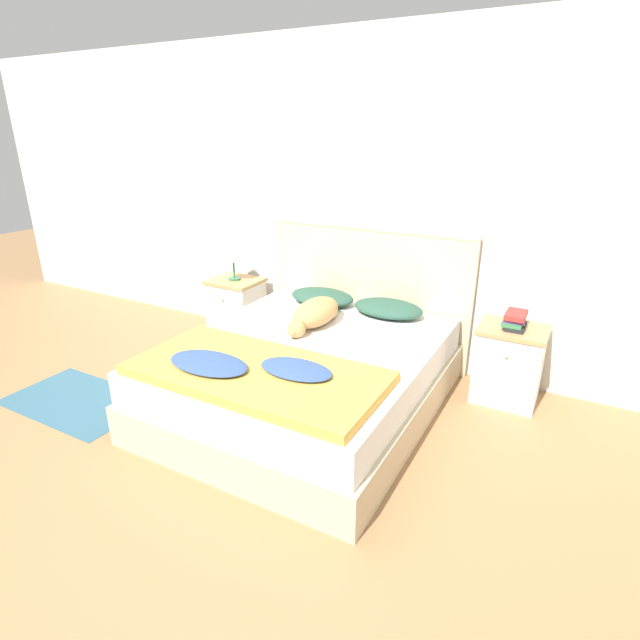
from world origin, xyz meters
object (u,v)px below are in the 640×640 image
object	(u,v)px
bed	(306,376)
nightstand_right	(509,364)
pillow_left	(322,297)
table_lamp	(233,252)
pillow_right	(388,308)
nightstand_left	(237,308)
dog	(315,313)
book_stack	(515,320)

from	to	relation	value
bed	nightstand_right	xyz separation A→B (m)	(1.21, 0.79, 0.04)
pillow_left	table_lamp	size ratio (longest dim) A/B	1.62
pillow_right	table_lamp	bearing A→B (deg)	179.04
nightstand_left	nightstand_right	world-z (taller)	same
nightstand_left	dog	bearing A→B (deg)	-23.23
dog	table_lamp	size ratio (longest dim) A/B	2.07
pillow_right	dog	xyz separation A→B (m)	(-0.40, -0.44, 0.03)
pillow_left	table_lamp	distance (m)	0.95
nightstand_left	nightstand_right	xyz separation A→B (m)	(2.41, 0.00, 0.00)
book_stack	nightstand_right	bearing A→B (deg)	88.35
bed	dog	bearing A→B (deg)	108.90
nightstand_left	book_stack	bearing A→B (deg)	-0.32
nightstand_right	nightstand_left	bearing A→B (deg)	180.00
nightstand_left	book_stack	xyz separation A→B (m)	(2.41, -0.01, 0.34)
pillow_left	book_stack	world-z (taller)	book_stack
pillow_left	table_lamp	bearing A→B (deg)	178.44
nightstand_left	pillow_left	bearing A→B (deg)	-1.83
nightstand_right	table_lamp	distance (m)	2.47
bed	table_lamp	xyz separation A→B (m)	(-1.21, 0.78, 0.57)
nightstand_right	pillow_right	bearing A→B (deg)	-178.17
pillow_right	nightstand_right	bearing A→B (deg)	1.83
pillow_left	book_stack	size ratio (longest dim) A/B	2.59
bed	pillow_right	size ratio (longest dim) A/B	3.61
pillow_left	nightstand_right	bearing A→B (deg)	1.12
nightstand_left	bed	bearing A→B (deg)	-33.14
dog	pillow_right	bearing A→B (deg)	48.05
table_lamp	book_stack	bearing A→B (deg)	-0.22
pillow_right	pillow_left	bearing A→B (deg)	180.00
bed	nightstand_left	world-z (taller)	nightstand_left
nightstand_left	table_lamp	xyz separation A→B (m)	(0.00, -0.00, 0.53)
nightstand_left	pillow_left	size ratio (longest dim) A/B	1.03
pillow_left	dog	size ratio (longest dim) A/B	0.78
bed	book_stack	distance (m)	1.48
bed	pillow_left	xyz separation A→B (m)	(-0.29, 0.76, 0.31)
nightstand_left	pillow_right	xyz separation A→B (m)	(1.49, -0.03, 0.27)
pillow_left	pillow_right	bearing A→B (deg)	0.00
nightstand_right	dog	size ratio (longest dim) A/B	0.81
nightstand_right	pillow_right	world-z (taller)	pillow_right
nightstand_left	pillow_right	bearing A→B (deg)	-1.12
bed	book_stack	xyz separation A→B (m)	(1.21, 0.77, 0.38)
dog	book_stack	xyz separation A→B (m)	(1.31, 0.46, 0.04)
pillow_left	book_stack	xyz separation A→B (m)	(1.49, 0.02, 0.07)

